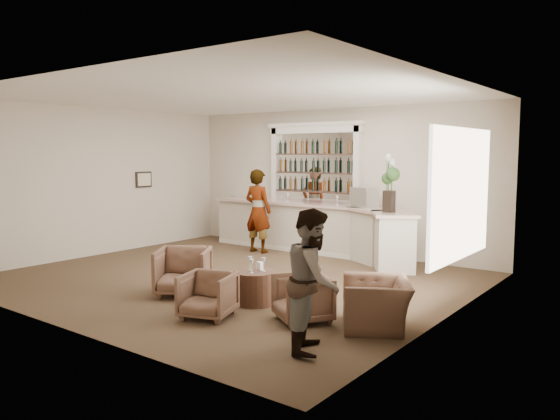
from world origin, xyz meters
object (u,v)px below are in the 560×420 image
object	(u,v)px
armchair_left	(183,271)
armchair_right	(302,298)
flower_vase	(389,180)
espresso_machine	(364,197)
sommelier	(258,211)
bar_counter	(316,228)
armchair_far	(376,304)
armchair_center	(208,295)
cocktail_table	(255,287)
guest	(313,280)

from	to	relation	value
armchair_left	armchair_right	bearing A→B (deg)	-34.64
armchair_left	flower_vase	size ratio (longest dim) A/B	0.75
armchair_left	espresso_machine	size ratio (longest dim) A/B	1.74
sommelier	bar_counter	bearing A→B (deg)	-150.25
bar_counter	armchair_far	bearing A→B (deg)	-48.13
bar_counter	armchair_center	size ratio (longest dim) A/B	8.20
cocktail_table	sommelier	bearing A→B (deg)	128.72
espresso_machine	sommelier	bearing A→B (deg)	-149.83
bar_counter	cocktail_table	xyz separation A→B (m)	(1.56, -4.06, -0.32)
cocktail_table	flower_vase	world-z (taller)	flower_vase
bar_counter	armchair_right	xyz separation A→B (m)	(2.65, -4.36, -0.25)
sommelier	armchair_right	world-z (taller)	sommelier
cocktail_table	armchair_far	size ratio (longest dim) A/B	0.66
espresso_machine	armchair_left	bearing A→B (deg)	-87.83
sommelier	armchair_left	xyz separation A→B (m)	(1.44, -3.68, -0.58)
guest	armchair_center	bearing A→B (deg)	58.96
guest	espresso_machine	world-z (taller)	guest
guest	flower_vase	size ratio (longest dim) A/B	1.48
bar_counter	armchair_right	size ratio (longest dim) A/B	8.07
espresso_machine	flower_vase	world-z (taller)	flower_vase
armchair_left	armchair_right	distance (m)	2.35
bar_counter	armchair_center	xyz separation A→B (m)	(1.49, -5.01, -0.26)
sommelier	armchair_right	distance (m)	5.32
sommelier	armchair_center	size ratio (longest dim) A/B	2.75
armchair_center	armchair_far	xyz separation A→B (m)	(2.07, 1.04, 0.00)
armchair_right	armchair_center	bearing A→B (deg)	-116.27
armchair_right	armchair_far	distance (m)	0.99
cocktail_table	armchair_left	size ratio (longest dim) A/B	0.76
cocktail_table	sommelier	size ratio (longest dim) A/B	0.34
armchair_center	flower_vase	size ratio (longest dim) A/B	0.62
bar_counter	espresso_machine	size ratio (longest dim) A/B	11.82
cocktail_table	guest	bearing A→B (deg)	-31.78
armchair_right	espresso_machine	world-z (taller)	espresso_machine
sommelier	armchair_left	world-z (taller)	sommelier
cocktail_table	bar_counter	bearing A→B (deg)	111.06
sommelier	guest	xyz separation A→B (m)	(4.50, -4.49, -0.13)
armchair_left	guest	bearing A→B (deg)	-49.47
cocktail_table	guest	size ratio (longest dim) A/B	0.39
espresso_machine	flower_vase	xyz separation A→B (m)	(0.87, -0.62, 0.42)
cocktail_table	espresso_machine	distance (m)	4.21
guest	armchair_right	xyz separation A→B (m)	(-0.71, 0.81, -0.51)
armchair_left	armchair_far	size ratio (longest dim) A/B	0.86
cocktail_table	espresso_machine	world-z (taller)	espresso_machine
armchair_center	armchair_right	size ratio (longest dim) A/B	0.98
armchair_right	flower_vase	bearing A→B (deg)	132.68
cocktail_table	flower_vase	distance (m)	3.80
guest	espresso_machine	distance (m)	5.61
cocktail_table	sommelier	xyz separation A→B (m)	(-2.71, 3.38, 0.71)
armchair_center	flower_vase	distance (m)	4.66
armchair_far	cocktail_table	bearing A→B (deg)	-119.04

